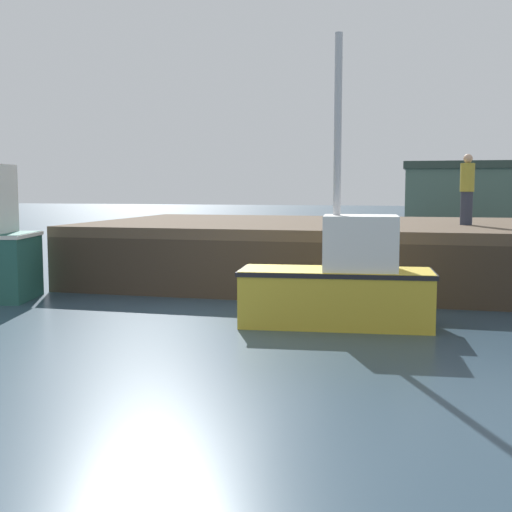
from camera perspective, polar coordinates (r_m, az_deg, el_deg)
ground at (r=12.22m, az=-4.87°, el=-6.04°), size 120.00×160.00×0.10m
pier at (r=17.17m, az=8.98°, el=1.89°), size 14.13×7.36×1.56m
fishing_boat_near_right at (r=11.99m, az=7.30°, el=-2.25°), size 3.54×1.58×5.13m
dockworker at (r=17.04m, az=17.60°, el=5.45°), size 0.34×0.34×1.71m
warehouse at (r=48.10m, az=17.19°, el=5.21°), size 7.74×6.09×4.19m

